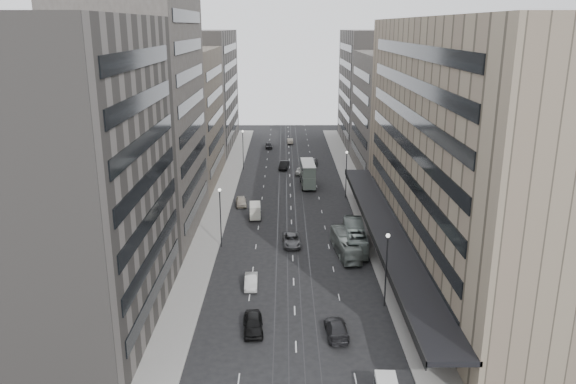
{
  "coord_description": "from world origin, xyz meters",
  "views": [
    {
      "loc": [
        -1.04,
        -59.49,
        29.04
      ],
      "look_at": [
        -0.57,
        16.43,
        6.49
      ],
      "focal_mm": 35.0,
      "sensor_mm": 36.0,
      "label": 1
    }
  ],
  "objects_px": {
    "panel_van": "(255,211)",
    "sedan_0": "(253,324)",
    "double_decker": "(308,173)",
    "sedan_1": "(251,281)",
    "sedan_2": "(292,240)",
    "bus_near": "(355,237)",
    "pedestrian": "(420,308)",
    "bus_far": "(346,245)"
  },
  "relations": [
    {
      "from": "pedestrian",
      "to": "bus_far",
      "type": "bearing_deg",
      "value": -83.18
    },
    {
      "from": "panel_van",
      "to": "sedan_2",
      "type": "height_order",
      "value": "panel_van"
    },
    {
      "from": "double_decker",
      "to": "pedestrian",
      "type": "distance_m",
      "value": 50.59
    },
    {
      "from": "panel_van",
      "to": "pedestrian",
      "type": "height_order",
      "value": "panel_van"
    },
    {
      "from": "sedan_0",
      "to": "pedestrian",
      "type": "height_order",
      "value": "pedestrian"
    },
    {
      "from": "panel_van",
      "to": "bus_far",
      "type": "bearing_deg",
      "value": -52.06
    },
    {
      "from": "sedan_2",
      "to": "pedestrian",
      "type": "distance_m",
      "value": 23.98
    },
    {
      "from": "bus_near",
      "to": "sedan_0",
      "type": "height_order",
      "value": "bus_near"
    },
    {
      "from": "sedan_0",
      "to": "bus_near",
      "type": "bearing_deg",
      "value": 55.39
    },
    {
      "from": "double_decker",
      "to": "panel_van",
      "type": "xyz_separation_m",
      "value": [
        -8.99,
        -18.33,
        -1.2
      ]
    },
    {
      "from": "panel_van",
      "to": "sedan_0",
      "type": "xyz_separation_m",
      "value": [
        1.49,
        -33.9,
        -0.48
      ]
    },
    {
      "from": "bus_near",
      "to": "pedestrian",
      "type": "distance_m",
      "value": 19.64
    },
    {
      "from": "double_decker",
      "to": "sedan_2",
      "type": "xyz_separation_m",
      "value": [
        -3.39,
        -29.51,
        -1.79
      ]
    },
    {
      "from": "bus_near",
      "to": "bus_far",
      "type": "distance_m",
      "value": 2.72
    },
    {
      "from": "pedestrian",
      "to": "sedan_0",
      "type": "bearing_deg",
      "value": -4.06
    },
    {
      "from": "pedestrian",
      "to": "sedan_1",
      "type": "bearing_deg",
      "value": -34.81
    },
    {
      "from": "bus_far",
      "to": "sedan_0",
      "type": "bearing_deg",
      "value": 53.88
    },
    {
      "from": "panel_van",
      "to": "sedan_2",
      "type": "relative_size",
      "value": 0.75
    },
    {
      "from": "sedan_1",
      "to": "pedestrian",
      "type": "bearing_deg",
      "value": -23.91
    },
    {
      "from": "bus_far",
      "to": "pedestrian",
      "type": "relative_size",
      "value": 4.98
    },
    {
      "from": "sedan_1",
      "to": "sedan_0",
      "type": "bearing_deg",
      "value": -87.36
    },
    {
      "from": "double_decker",
      "to": "sedan_2",
      "type": "bearing_deg",
      "value": -98.38
    },
    {
      "from": "double_decker",
      "to": "panel_van",
      "type": "height_order",
      "value": "double_decker"
    },
    {
      "from": "bus_near",
      "to": "panel_van",
      "type": "height_order",
      "value": "bus_near"
    },
    {
      "from": "pedestrian",
      "to": "panel_van",
      "type": "bearing_deg",
      "value": -71.9
    },
    {
      "from": "double_decker",
      "to": "sedan_1",
      "type": "distance_m",
      "value": 43.19
    },
    {
      "from": "bus_near",
      "to": "pedestrian",
      "type": "xyz_separation_m",
      "value": [
        4.44,
        -19.13,
        -0.41
      ]
    },
    {
      "from": "panel_van",
      "to": "bus_near",
      "type": "bearing_deg",
      "value": -44.0
    },
    {
      "from": "panel_van",
      "to": "sedan_1",
      "type": "relative_size",
      "value": 0.92
    },
    {
      "from": "bus_near",
      "to": "bus_far",
      "type": "xyz_separation_m",
      "value": [
        -1.52,
        -2.24,
        -0.18
      ]
    },
    {
      "from": "bus_near",
      "to": "sedan_2",
      "type": "xyz_separation_m",
      "value": [
        -8.58,
        1.01,
        -0.84
      ]
    },
    {
      "from": "double_decker",
      "to": "sedan_1",
      "type": "height_order",
      "value": "double_decker"
    },
    {
      "from": "bus_far",
      "to": "pedestrian",
      "type": "distance_m",
      "value": 17.91
    },
    {
      "from": "double_decker",
      "to": "sedan_0",
      "type": "bearing_deg",
      "value": -100.0
    },
    {
      "from": "sedan_0",
      "to": "sedan_1",
      "type": "relative_size",
      "value": 1.16
    },
    {
      "from": "bus_near",
      "to": "pedestrian",
      "type": "bearing_deg",
      "value": 105.64
    },
    {
      "from": "sedan_0",
      "to": "sedan_1",
      "type": "bearing_deg",
      "value": 90.05
    },
    {
      "from": "panel_van",
      "to": "sedan_0",
      "type": "height_order",
      "value": "panel_van"
    },
    {
      "from": "sedan_0",
      "to": "sedan_2",
      "type": "height_order",
      "value": "sedan_0"
    },
    {
      "from": "sedan_2",
      "to": "sedan_1",
      "type": "bearing_deg",
      "value": -113.91
    },
    {
      "from": "bus_far",
      "to": "pedestrian",
      "type": "height_order",
      "value": "bus_far"
    },
    {
      "from": "panel_van",
      "to": "sedan_2",
      "type": "distance_m",
      "value": 12.52
    }
  ]
}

